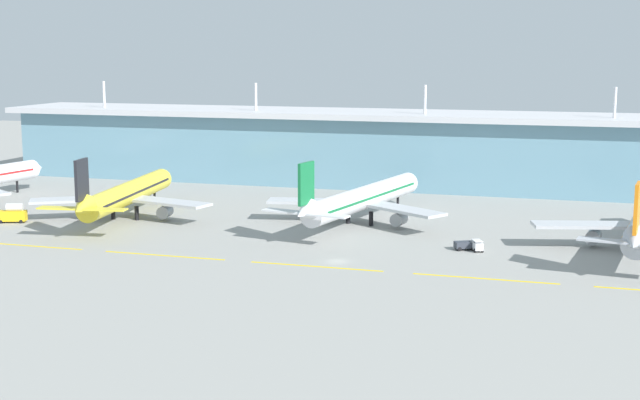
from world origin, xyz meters
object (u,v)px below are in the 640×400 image
(pushback_tug, at_px, (465,245))
(fuel_truck, at_px, (13,214))
(airliner_center, at_px, (362,198))
(baggage_cart, at_px, (477,246))
(airliner_near_middle, at_px, (126,194))

(pushback_tug, relative_size, fuel_truck, 0.65)
(airliner_center, bearing_deg, baggage_cart, -36.24)
(pushback_tug, bearing_deg, baggage_cart, -13.73)
(fuel_truck, bearing_deg, pushback_tug, 0.79)
(airliner_center, xyz_separation_m, fuel_truck, (-85.62, -24.11, -4.19))
(fuel_truck, distance_m, baggage_cart, 117.30)
(pushback_tug, distance_m, baggage_cart, 2.88)
(baggage_cart, bearing_deg, fuel_truck, -179.57)
(airliner_near_middle, height_order, baggage_cart, airliner_near_middle)
(airliner_center, bearing_deg, pushback_tug, -37.96)
(airliner_center, bearing_deg, airliner_near_middle, -169.66)
(pushback_tug, height_order, fuel_truck, fuel_truck)
(airliner_near_middle, height_order, fuel_truck, airliner_near_middle)
(fuel_truck, bearing_deg, airliner_near_middle, 27.39)
(airliner_near_middle, relative_size, baggage_cart, 15.80)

